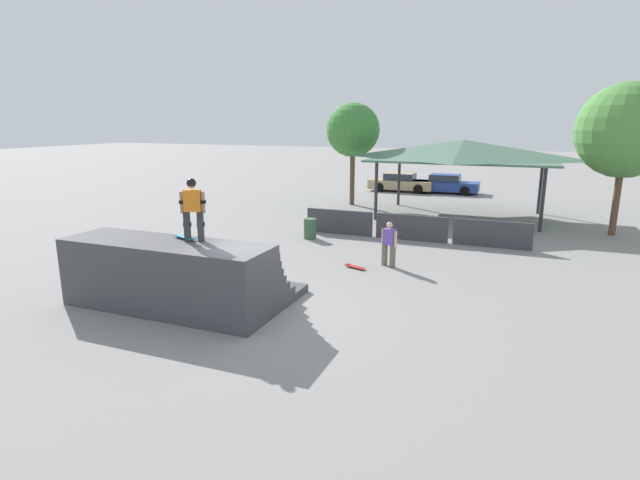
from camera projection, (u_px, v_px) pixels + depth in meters
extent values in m
plane|color=gray|center=(259.00, 317.00, 12.56)|extent=(160.00, 160.00, 0.00)
cube|color=#424247|center=(190.00, 294.00, 13.88)|extent=(5.66, 3.47, 0.23)
cube|color=#424247|center=(180.00, 291.00, 13.43)|extent=(5.66, 2.59, 0.23)
cube|color=#424247|center=(176.00, 285.00, 13.23)|extent=(5.66, 2.28, 0.23)
cube|color=#424247|center=(172.00, 278.00, 13.08)|extent=(5.66, 2.06, 0.23)
cube|color=#424247|center=(170.00, 270.00, 12.96)|extent=(5.66, 1.91, 0.23)
cube|color=#424247|center=(168.00, 263.00, 12.86)|extent=(5.66, 1.80, 0.23)
cube|color=#424247|center=(166.00, 255.00, 12.77)|extent=(5.66, 1.72, 0.23)
cube|color=#424247|center=(165.00, 246.00, 12.70)|extent=(5.66, 1.68, 0.23)
cylinder|color=silver|center=(185.00, 236.00, 13.43)|extent=(5.55, 0.07, 0.07)
cube|color=#2D2D33|center=(201.00, 226.00, 12.66)|extent=(0.19, 0.19, 0.78)
cube|color=black|center=(201.00, 224.00, 12.67)|extent=(0.22, 0.19, 0.11)
cube|color=#2D2D33|center=(187.00, 227.00, 12.64)|extent=(0.19, 0.19, 0.78)
cube|color=black|center=(187.00, 224.00, 12.66)|extent=(0.22, 0.19, 0.11)
cube|color=orange|center=(192.00, 201.00, 12.50)|extent=(0.47, 0.36, 0.55)
cylinder|color=#A87A5B|center=(203.00, 202.00, 12.51)|extent=(0.14, 0.14, 0.55)
cylinder|color=black|center=(203.00, 202.00, 12.51)|extent=(0.21, 0.21, 0.08)
cylinder|color=#A87A5B|center=(182.00, 202.00, 12.50)|extent=(0.14, 0.14, 0.55)
cylinder|color=black|center=(182.00, 202.00, 12.49)|extent=(0.21, 0.21, 0.08)
sphere|color=#A87A5B|center=(191.00, 184.00, 12.40)|extent=(0.21, 0.21, 0.21)
sphere|color=black|center=(191.00, 183.00, 12.39)|extent=(0.24, 0.24, 0.24)
cylinder|color=blue|center=(192.00, 239.00, 12.85)|extent=(0.06, 0.05, 0.05)
cylinder|color=blue|center=(187.00, 240.00, 12.76)|extent=(0.06, 0.05, 0.05)
cylinder|color=blue|center=(182.00, 236.00, 13.18)|extent=(0.06, 0.05, 0.05)
cylinder|color=blue|center=(178.00, 237.00, 13.08)|extent=(0.06, 0.05, 0.05)
cube|color=teal|center=(185.00, 237.00, 12.96)|extent=(0.79, 0.48, 0.02)
cube|color=teal|center=(192.00, 238.00, 12.71)|extent=(0.16, 0.22, 0.02)
cube|color=#6B6051|center=(385.00, 254.00, 16.96)|extent=(0.18, 0.18, 0.75)
cube|color=#6B6051|center=(393.00, 256.00, 16.74)|extent=(0.18, 0.18, 0.75)
cube|color=#6B4CB7|center=(389.00, 237.00, 16.70)|extent=(0.46, 0.34, 0.53)
cylinder|color=beige|center=(383.00, 237.00, 16.88)|extent=(0.13, 0.13, 0.53)
cylinder|color=beige|center=(395.00, 239.00, 16.54)|extent=(0.13, 0.13, 0.53)
sphere|color=beige|center=(390.00, 225.00, 16.61)|extent=(0.21, 0.21, 0.21)
cylinder|color=red|center=(349.00, 267.00, 16.76)|extent=(0.06, 0.05, 0.05)
cylinder|color=red|center=(351.00, 266.00, 16.86)|extent=(0.06, 0.05, 0.05)
cylinder|color=red|center=(359.00, 269.00, 16.45)|extent=(0.06, 0.05, 0.05)
cylinder|color=red|center=(362.00, 269.00, 16.55)|extent=(0.06, 0.05, 0.05)
cube|color=#B22323|center=(355.00, 267.00, 16.65)|extent=(0.77, 0.45, 0.02)
cube|color=#B22323|center=(347.00, 264.00, 16.87)|extent=(0.15, 0.22, 0.02)
cube|color=#3D3D42|center=(339.00, 222.00, 21.67)|extent=(2.97, 0.12, 1.05)
cube|color=#3D3D42|center=(411.00, 228.00, 20.51)|extent=(2.97, 0.12, 1.05)
cube|color=#3D3D42|center=(492.00, 234.00, 19.36)|extent=(2.97, 0.12, 1.05)
cylinder|color=#2D2D33|center=(376.00, 191.00, 24.64)|extent=(0.16, 0.16, 2.85)
cylinder|color=#2D2D33|center=(543.00, 200.00, 21.87)|extent=(0.16, 0.16, 2.85)
cylinder|color=#2D2D33|center=(399.00, 181.00, 29.01)|extent=(0.16, 0.16, 2.85)
cylinder|color=#2D2D33|center=(540.00, 187.00, 26.24)|extent=(0.16, 0.16, 2.85)
cube|color=#4C705B|center=(463.00, 160.00, 25.10)|extent=(8.90, 5.70, 0.10)
pyramid|color=#4C705B|center=(463.00, 149.00, 24.98)|extent=(8.73, 5.59, 0.94)
cylinder|color=brown|center=(352.00, 177.00, 29.06)|extent=(0.28, 0.28, 3.21)
sphere|color=#3D7F38|center=(353.00, 130.00, 28.43)|extent=(3.05, 3.05, 3.05)
cylinder|color=brown|center=(616.00, 201.00, 21.19)|extent=(0.28, 0.28, 3.02)
sphere|color=#4C893D|center=(626.00, 130.00, 20.51)|extent=(3.92, 3.92, 3.92)
cylinder|color=#385B3D|center=(310.00, 229.00, 20.80)|extent=(0.52, 0.52, 0.85)
cube|color=tan|center=(401.00, 184.00, 34.85)|extent=(4.43, 1.72, 0.62)
cube|color=#283342|center=(400.00, 177.00, 34.77)|extent=(2.05, 1.44, 0.46)
cube|color=tan|center=(400.00, 173.00, 34.72)|extent=(1.96, 1.41, 0.04)
cylinder|color=black|center=(423.00, 186.00, 35.10)|extent=(0.64, 0.20, 0.64)
cylinder|color=black|center=(418.00, 189.00, 33.69)|extent=(0.64, 0.20, 0.64)
cylinder|color=black|center=(385.00, 185.00, 36.09)|extent=(0.64, 0.20, 0.64)
cylinder|color=black|center=(380.00, 187.00, 34.69)|extent=(0.64, 0.20, 0.64)
cube|color=navy|center=(446.00, 186.00, 33.99)|extent=(4.29, 1.64, 0.62)
cube|color=#283342|center=(445.00, 178.00, 33.91)|extent=(1.99, 1.37, 0.46)
cube|color=navy|center=(445.00, 175.00, 33.85)|extent=(1.90, 1.34, 0.04)
cylinder|color=black|center=(467.00, 188.00, 34.21)|extent=(0.64, 0.20, 0.64)
cylinder|color=black|center=(465.00, 191.00, 32.89)|extent=(0.64, 0.20, 0.64)
cylinder|color=black|center=(429.00, 186.00, 35.17)|extent=(0.64, 0.20, 0.64)
cylinder|color=black|center=(425.00, 189.00, 33.84)|extent=(0.64, 0.20, 0.64)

